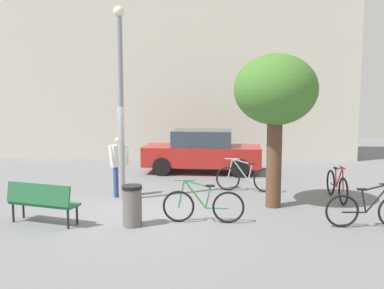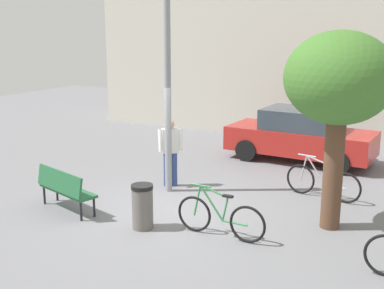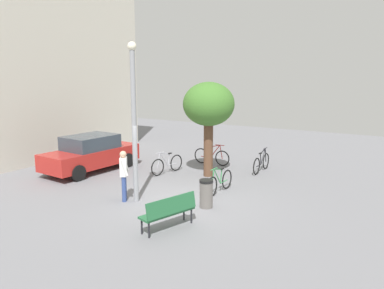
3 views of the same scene
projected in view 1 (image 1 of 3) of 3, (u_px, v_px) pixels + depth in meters
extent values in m
plane|color=slate|center=(143.00, 213.00, 10.07)|extent=(36.00, 36.00, 0.00)
cube|color=beige|center=(176.00, 51.00, 18.72)|extent=(15.60, 2.00, 9.50)
cylinder|color=gray|center=(121.00, 110.00, 11.05)|extent=(0.16, 0.16, 4.81)
sphere|color=#F2EACC|center=(119.00, 11.00, 10.76)|extent=(0.28, 0.28, 0.28)
cylinder|color=#334784|center=(123.00, 181.00, 11.71)|extent=(0.14, 0.14, 0.85)
cylinder|color=#334784|center=(116.00, 182.00, 11.60)|extent=(0.14, 0.14, 0.85)
cube|color=white|center=(119.00, 156.00, 11.57)|extent=(0.45, 0.42, 0.60)
sphere|color=tan|center=(118.00, 141.00, 11.52)|extent=(0.22, 0.22, 0.22)
cylinder|color=white|center=(128.00, 154.00, 11.67)|extent=(0.21, 0.24, 0.55)
cylinder|color=white|center=(111.00, 156.00, 11.39)|extent=(0.21, 0.24, 0.55)
cube|color=#236038|center=(44.00, 203.00, 9.22)|extent=(1.66, 0.88, 0.06)
cube|color=#236038|center=(38.00, 194.00, 9.02)|extent=(1.57, 0.58, 0.44)
cylinder|color=black|center=(23.00, 209.00, 9.64)|extent=(0.05, 0.05, 0.42)
cylinder|color=black|center=(77.00, 215.00, 9.16)|extent=(0.05, 0.05, 0.42)
cylinder|color=black|center=(13.00, 213.00, 9.34)|extent=(0.05, 0.05, 0.42)
cylinder|color=black|center=(68.00, 219.00, 8.86)|extent=(0.05, 0.05, 0.42)
cylinder|color=brown|center=(274.00, 163.00, 10.52)|extent=(0.38, 0.38, 2.22)
ellipsoid|color=#40742B|center=(276.00, 89.00, 10.31)|extent=(2.05, 2.05, 1.74)
torus|color=black|center=(343.00, 191.00, 10.79)|extent=(0.06, 0.71, 0.71)
torus|color=black|center=(331.00, 182.00, 11.89)|extent=(0.06, 0.71, 0.71)
cylinder|color=red|center=(339.00, 177.00, 11.12)|extent=(0.04, 0.50, 0.64)
cylinder|color=red|center=(339.00, 168.00, 11.15)|extent=(0.04, 0.58, 0.18)
cylinder|color=red|center=(336.00, 178.00, 11.41)|extent=(0.04, 0.14, 0.48)
cylinder|color=red|center=(333.00, 185.00, 11.64)|extent=(0.04, 0.50, 0.04)
cylinder|color=red|center=(343.00, 180.00, 10.83)|extent=(0.04, 0.17, 0.63)
cube|color=black|center=(336.00, 168.00, 11.43)|extent=(0.08, 0.20, 0.04)
cylinder|color=red|center=(343.00, 167.00, 10.85)|extent=(0.04, 0.44, 0.03)
torus|color=black|center=(342.00, 211.00, 8.95)|extent=(0.71, 0.05, 0.71)
cylinder|color=black|center=(378.00, 198.00, 8.88)|extent=(0.50, 0.04, 0.64)
cylinder|color=black|center=(376.00, 187.00, 8.85)|extent=(0.58, 0.04, 0.18)
cylinder|color=black|center=(364.00, 202.00, 8.90)|extent=(0.14, 0.04, 0.48)
cylinder|color=black|center=(354.00, 212.00, 8.94)|extent=(0.50, 0.04, 0.04)
cube|color=black|center=(362.00, 189.00, 8.87)|extent=(0.20, 0.08, 0.04)
torus|color=black|center=(179.00, 206.00, 9.32)|extent=(0.71, 0.06, 0.71)
torus|color=black|center=(228.00, 207.00, 9.24)|extent=(0.71, 0.06, 0.71)
cylinder|color=#338447|center=(195.00, 194.00, 9.26)|extent=(0.50, 0.05, 0.64)
cylinder|color=#338447|center=(197.00, 184.00, 9.23)|extent=(0.58, 0.05, 0.18)
cylinder|color=#338447|center=(208.00, 198.00, 9.25)|extent=(0.14, 0.04, 0.48)
cylinder|color=#338447|center=(217.00, 208.00, 9.27)|extent=(0.50, 0.05, 0.04)
cylinder|color=#338447|center=(181.00, 194.00, 9.28)|extent=(0.17, 0.04, 0.63)
cube|color=black|center=(210.00, 186.00, 9.22)|extent=(0.20, 0.08, 0.04)
cylinder|color=#338447|center=(184.00, 180.00, 9.24)|extent=(0.44, 0.04, 0.03)
torus|color=black|center=(228.00, 179.00, 12.41)|extent=(0.71, 0.17, 0.71)
torus|color=black|center=(266.00, 180.00, 12.17)|extent=(0.71, 0.17, 0.71)
cylinder|color=#ADADB7|center=(240.00, 170.00, 12.30)|extent=(0.50, 0.12, 0.64)
cylinder|color=#ADADB7|center=(242.00, 162.00, 12.26)|extent=(0.58, 0.13, 0.18)
cylinder|color=#ADADB7|center=(250.00, 173.00, 12.24)|extent=(0.14, 0.06, 0.48)
cylinder|color=#ADADB7|center=(257.00, 181.00, 12.23)|extent=(0.50, 0.12, 0.04)
cylinder|color=#ADADB7|center=(230.00, 169.00, 12.36)|extent=(0.17, 0.06, 0.63)
cube|color=black|center=(252.00, 164.00, 12.20)|extent=(0.21, 0.11, 0.04)
cylinder|color=#ADADB7|center=(232.00, 159.00, 12.31)|extent=(0.44, 0.10, 0.03)
cube|color=#AD231E|center=(202.00, 155.00, 15.32)|extent=(4.29, 1.93, 0.70)
cube|color=#333D47|center=(202.00, 138.00, 15.25)|extent=(2.19, 1.68, 0.60)
cylinder|color=black|center=(239.00, 161.00, 16.01)|extent=(0.65, 0.26, 0.64)
cylinder|color=black|center=(240.00, 168.00, 14.43)|extent=(0.65, 0.26, 0.64)
cylinder|color=black|center=(169.00, 160.00, 16.29)|extent=(0.65, 0.26, 0.64)
cylinder|color=black|center=(162.00, 167.00, 14.71)|extent=(0.65, 0.26, 0.64)
cylinder|color=#66605B|center=(132.00, 208.00, 9.04)|extent=(0.41, 0.41, 0.81)
cylinder|color=black|center=(132.00, 187.00, 8.99)|extent=(0.43, 0.43, 0.08)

